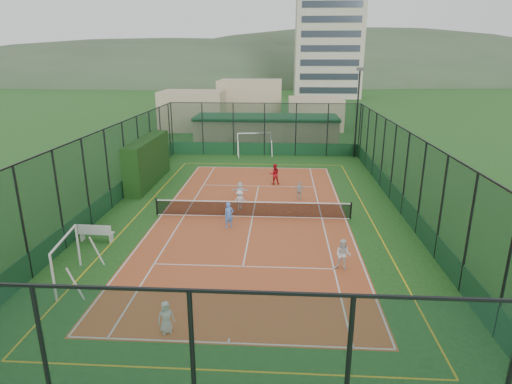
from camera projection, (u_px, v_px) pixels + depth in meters
The scene contains 20 objects.
ground at pixel (253, 217), 25.55m from camera, with size 300.00×300.00×0.00m, color #1F4D1A.
court_slab at pixel (253, 217), 25.55m from camera, with size 11.17×23.97×0.01m, color #C5632B.
tennis_net at pixel (253, 208), 25.39m from camera, with size 11.67×0.12×1.06m, color black, non-canonical shape.
perimeter_fence at pixel (252, 176), 24.80m from camera, with size 18.12×34.12×5.00m, color black, non-canonical shape.
floodlight_ne at pixel (357, 114), 39.62m from camera, with size 0.60×0.26×8.25m, color black, non-canonical shape.
clubhouse at pixel (266, 131), 46.02m from camera, with size 15.20×7.20×3.15m, color tan, non-canonical shape.
apartment_tower at pixel (328, 31), 98.41m from camera, with size 15.00×12.00×30.00m, color beige.
distant_hills at pixel (278, 82), 168.35m from camera, with size 200.00×60.00×24.00m, color #384C33, non-canonical shape.
hedge_left at pixel (148, 161), 31.93m from camera, with size 1.17×7.77×3.40m, color black.
white_bench at pixel (96, 232), 22.01m from camera, with size 1.77×0.49×1.00m, color white, non-canonical shape.
futsal_goal_near at pixel (67, 260), 17.86m from camera, with size 0.89×3.08×1.99m, color white, non-canonical shape.
futsal_goal_far at pixel (254, 144), 41.45m from camera, with size 3.32×0.96×2.14m, color white, non-canonical shape.
child_near_left at pixel (166, 317), 14.63m from camera, with size 0.58×0.37×1.18m, color silver.
child_near_mid at pixel (229, 215), 23.70m from camera, with size 0.54×0.35×1.47m, color #548DEF.
child_near_right at pixel (343, 255), 18.96m from camera, with size 0.70×0.55×1.44m, color white.
child_far_left at pixel (240, 200), 26.55m from camera, with size 0.81×0.47×1.26m, color white.
child_far_right at pixel (299, 191), 28.46m from camera, with size 0.72×0.30×1.22m, color silver.
child_far_back at pixel (240, 191), 28.18m from camera, with size 1.20×0.38×1.29m, color white.
coach at pixel (274, 174), 31.87m from camera, with size 0.76×0.59×1.56m, color red.
tennis_balls at pixel (260, 210), 26.57m from camera, with size 4.95×1.16×0.07m.
Camera 1 is at (1.65, -23.87, 9.09)m, focal length 30.00 mm.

